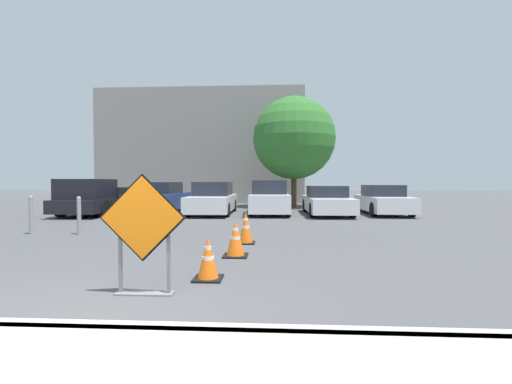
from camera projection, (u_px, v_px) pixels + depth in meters
name	position (u px, v px, depth m)	size (l,w,h in m)	color
ground_plane	(222.00, 220.00, 13.23)	(96.00, 96.00, 0.00)	#4C4C4F
curb_lip	(61.00, 331.00, 3.25)	(27.00, 0.20, 0.14)	#ADAAA3
road_closed_sign	(143.00, 228.00, 4.45)	(1.14, 0.20, 1.59)	black
traffic_cone_nearest	(208.00, 259.00, 5.18)	(0.43, 0.43, 0.66)	black
traffic_cone_second	(235.00, 238.00, 6.80)	(0.48, 0.48, 0.73)	black
traffic_cone_third	(246.00, 227.00, 8.24)	(0.45, 0.45, 0.79)	black
pickup_truck	(96.00, 199.00, 15.53)	(2.15, 5.15, 1.61)	black
parked_car_nearest	(160.00, 198.00, 16.43)	(1.88, 4.74, 1.47)	navy
parked_car_second	(213.00, 199.00, 15.95)	(1.94, 4.67, 1.48)	silver
parked_car_third	(269.00, 199.00, 15.85)	(1.88, 4.26, 1.55)	silver
parked_car_fourth	(327.00, 201.00, 15.59)	(1.92, 4.60, 1.31)	silver
parked_car_fifth	(383.00, 200.00, 15.77)	(1.82, 4.30, 1.34)	silver
bollard_nearest	(79.00, 214.00, 9.63)	(0.12, 0.12, 1.08)	gray
bollard_second	(31.00, 214.00, 9.70)	(0.12, 0.12, 1.10)	gray
building_facade_backdrop	(205.00, 148.00, 26.46)	(14.99, 5.00, 8.18)	gray
street_tree_behind_lot	(294.00, 138.00, 19.88)	(4.78, 4.78, 6.42)	#513823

